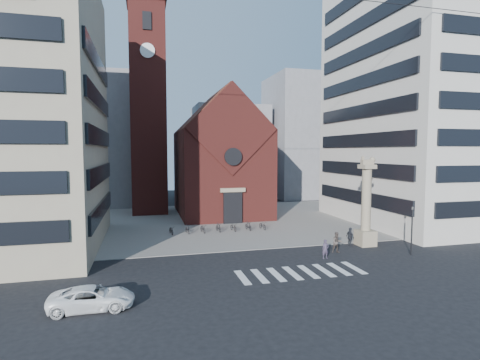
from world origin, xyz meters
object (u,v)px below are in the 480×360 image
pedestrian_1 (337,242)px  pedestrian_2 (350,237)px  pedestrian_0 (326,249)px  white_car (92,298)px  lion_column (366,210)px  traffic_light (412,229)px  scooter_0 (171,230)px

pedestrian_1 → pedestrian_2: pedestrian_1 is taller
pedestrian_2 → pedestrian_0: bearing=119.4°
white_car → pedestrian_2: (22.22, 9.10, 0.26)m
lion_column → pedestrian_0: (-5.91, -3.15, -2.63)m
traffic_light → pedestrian_2: bearing=132.5°
white_car → scooter_0: size_ratio=2.80×
white_car → scooter_0: white_car is taller
white_car → pedestrian_1: bearing=-69.0°
traffic_light → scooter_0: bearing=146.0°
pedestrian_1 → scooter_0: pedestrian_1 is taller
traffic_light → white_car: (-25.88, -5.10, -1.62)m
white_car → scooter_0: 19.51m
pedestrian_1 → pedestrian_2: bearing=48.1°
pedestrian_1 → scooter_0: 17.94m
traffic_light → white_car: 26.43m
traffic_light → pedestrian_0: bearing=173.8°
pedestrian_0 → pedestrian_1: bearing=40.0°
pedestrian_0 → scooter_0: bearing=136.6°
lion_column → white_car: size_ratio=1.82×
white_car → scooter_0: bearing=-16.9°
lion_column → traffic_light: size_ratio=2.02×
white_car → pedestrian_2: 24.01m
traffic_light → scooter_0: 24.20m
pedestrian_0 → pedestrian_2: 5.28m
traffic_light → pedestrian_2: traffic_light is taller
pedestrian_0 → pedestrian_2: (4.24, 3.15, 0.10)m
traffic_light → pedestrian_1: (-6.03, 2.27, -1.33)m
pedestrian_2 → scooter_0: 18.91m
white_car → pedestrian_1: pedestrian_1 is taller
white_car → pedestrian_1: size_ratio=2.50×
traffic_light → pedestrian_2: size_ratio=2.33×
pedestrian_0 → pedestrian_1: size_ratio=0.87×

